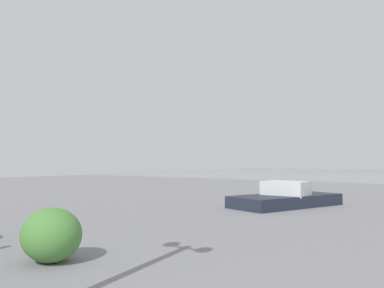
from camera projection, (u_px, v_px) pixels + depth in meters
name	position (u px, v px, depth m)	size (l,w,h in m)	color
shrub_round	(51.00, 235.00, 5.51)	(0.93, 0.84, 0.79)	#477F38
boat	(286.00, 200.00, 12.42)	(2.70, 4.22, 0.95)	#1E2333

